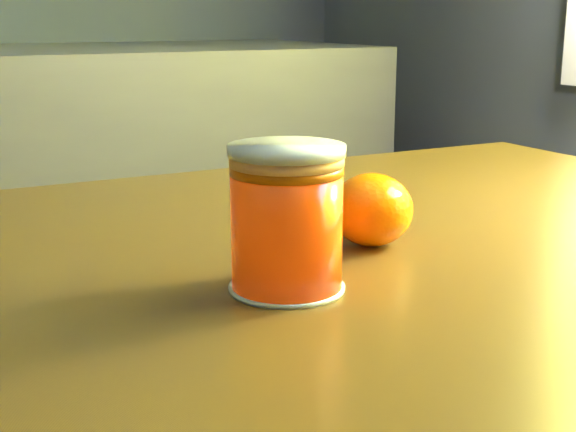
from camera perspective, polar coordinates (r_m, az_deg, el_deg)
table at (r=0.75m, az=3.86°, el=-8.93°), size 1.04×0.73×0.77m
juice_glass at (r=0.57m, az=-0.09°, el=-0.26°), size 0.08×0.08×0.10m
orange_front at (r=0.58m, az=-1.02°, el=-2.66°), size 0.08×0.08×0.05m
orange_back at (r=0.70m, az=5.97°, el=0.46°), size 0.08×0.08×0.06m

